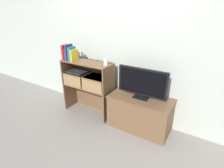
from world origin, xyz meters
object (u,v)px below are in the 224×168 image
at_px(tv, 142,83).
at_px(baby_monitor, 106,62).
at_px(book_teal, 72,54).
at_px(book_navy, 69,52).
at_px(book_mustard, 74,55).
at_px(laptop, 77,72).
at_px(book_forest, 71,54).
at_px(book_plum, 67,54).
at_px(book_crimson, 66,52).
at_px(storage_basket_left, 78,77).
at_px(tv_stand, 140,113).
at_px(storage_basket_right, 97,82).

distance_m(tv, baby_monitor, 0.61).
bearing_deg(book_teal, book_navy, -180.00).
relative_size(book_navy, book_mustard, 1.39).
bearing_deg(book_mustard, laptop, 102.87).
relative_size(book_forest, laptop, 0.65).
bearing_deg(book_navy, book_plum, 180.00).
height_order(book_teal, book_mustard, book_teal).
bearing_deg(book_crimson, book_plum, 0.00).
bearing_deg(book_navy, book_mustard, 0.00).
height_order(tv, storage_basket_left, tv).
xyz_separation_m(book_crimson, book_mustard, (0.19, 0.00, -0.03)).
height_order(book_teal, laptop, book_teal).
relative_size(book_plum, laptop, 0.56).
bearing_deg(book_teal, tv_stand, 5.59).
relative_size(tv_stand, storage_basket_right, 2.37).
bearing_deg(book_plum, book_mustard, 0.00).
xyz_separation_m(tv, storage_basket_right, (-0.73, -0.07, -0.13)).
height_order(book_forest, storage_basket_right, book_forest).
bearing_deg(book_mustard, book_crimson, 180.00).
distance_m(baby_monitor, storage_basket_right, 0.39).
bearing_deg(tv_stand, book_teal, -174.41).
distance_m(book_teal, book_mustard, 0.04).
height_order(tv_stand, laptop, laptop).
distance_m(tv_stand, book_navy, 1.48).
bearing_deg(tv, storage_basket_right, -174.72).
bearing_deg(book_navy, book_teal, 0.00).
relative_size(storage_basket_right, laptop, 1.19).
xyz_separation_m(tv, book_mustard, (-1.13, -0.11, 0.26)).
relative_size(book_crimson, storage_basket_right, 0.63).
relative_size(book_forest, book_teal, 0.94).
xyz_separation_m(storage_basket_left, laptop, (-0.00, 0.00, 0.10)).
bearing_deg(tv_stand, book_plum, -174.88).
relative_size(tv, storage_basket_left, 1.85).
bearing_deg(tv_stand, baby_monitor, -174.54).
relative_size(baby_monitor, laptop, 0.38).
relative_size(book_forest, storage_basket_right, 0.54).
relative_size(book_crimson, book_plum, 1.34).
distance_m(tv_stand, storage_basket_right, 0.82).
xyz_separation_m(book_crimson, book_teal, (0.15, 0.00, -0.01)).
height_order(tv, book_plum, book_plum).
distance_m(tv_stand, book_forest, 1.44).
distance_m(tv_stand, book_crimson, 1.54).
height_order(book_crimson, book_teal, book_crimson).
distance_m(book_plum, storage_basket_left, 0.42).
relative_size(tv, book_teal, 3.21).
distance_m(book_crimson, book_teal, 0.15).
bearing_deg(tv, storage_basket_left, -176.61).
height_order(book_forest, storage_basket_left, book_forest).
distance_m(tv, book_crimson, 1.36).
relative_size(tv_stand, baby_monitor, 7.39).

